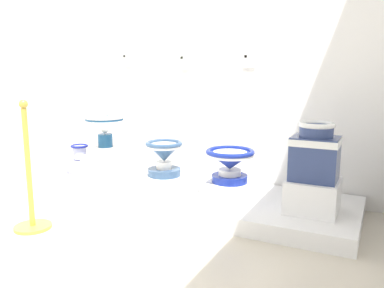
{
  "coord_description": "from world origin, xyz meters",
  "views": [
    {
      "loc": [
        3.05,
        -0.46,
        1.16
      ],
      "look_at": [
        1.58,
        2.51,
        0.54
      ],
      "focal_mm": 36.57,
      "sensor_mm": 36.0,
      "label": 1
    }
  ],
  "objects_px": {
    "antique_toilet_rightmost": "(164,155)",
    "info_placard_second": "(185,62)",
    "plinth_block_rightmost": "(164,179)",
    "antique_toilet_central_ornate": "(230,161)",
    "antique_toilet_squat_floral": "(315,151)",
    "plinth_block_squat_floral": "(313,195)",
    "antique_toilet_pale_glazed": "(105,127)",
    "plinth_block_central_ornate": "(229,189)",
    "info_placard_third": "(249,61)",
    "stanchion_post_near_left": "(30,194)",
    "info_placard_first": "(128,60)",
    "plinth_block_pale_glazed": "(106,165)",
    "decorative_vase_spare": "(81,167)"
  },
  "relations": [
    {
      "from": "antique_toilet_rightmost",
      "to": "info_placard_second",
      "type": "xyz_separation_m",
      "value": [
        0.01,
        0.41,
        0.85
      ]
    },
    {
      "from": "plinth_block_rightmost",
      "to": "antique_toilet_central_ornate",
      "type": "xyz_separation_m",
      "value": [
        0.69,
        -0.1,
        0.27
      ]
    },
    {
      "from": "antique_toilet_squat_floral",
      "to": "info_placard_second",
      "type": "xyz_separation_m",
      "value": [
        -1.36,
        0.56,
        0.66
      ]
    },
    {
      "from": "plinth_block_squat_floral",
      "to": "info_placard_second",
      "type": "height_order",
      "value": "info_placard_second"
    },
    {
      "from": "antique_toilet_pale_glazed",
      "to": "plinth_block_central_ornate",
      "type": "height_order",
      "value": "antique_toilet_pale_glazed"
    },
    {
      "from": "info_placard_third",
      "to": "stanchion_post_near_left",
      "type": "distance_m",
      "value": 2.15
    },
    {
      "from": "antique_toilet_central_ornate",
      "to": "info_placard_first",
      "type": "height_order",
      "value": "info_placard_first"
    },
    {
      "from": "antique_toilet_squat_floral",
      "to": "info_placard_third",
      "type": "height_order",
      "value": "info_placard_third"
    },
    {
      "from": "plinth_block_pale_glazed",
      "to": "plinth_block_squat_floral",
      "type": "height_order",
      "value": "plinth_block_squat_floral"
    },
    {
      "from": "antique_toilet_rightmost",
      "to": "plinth_block_squat_floral",
      "type": "distance_m",
      "value": 1.39
    },
    {
      "from": "antique_toilet_rightmost",
      "to": "plinth_block_central_ornate",
      "type": "relative_size",
      "value": 0.91
    },
    {
      "from": "antique_toilet_rightmost",
      "to": "decorative_vase_spare",
      "type": "distance_m",
      "value": 1.07
    },
    {
      "from": "info_placard_second",
      "to": "plinth_block_squat_floral",
      "type": "bearing_deg",
      "value": -22.46
    },
    {
      "from": "plinth_block_central_ornate",
      "to": "decorative_vase_spare",
      "type": "relative_size",
      "value": 0.94
    },
    {
      "from": "antique_toilet_squat_floral",
      "to": "antique_toilet_pale_glazed",
      "type": "bearing_deg",
      "value": 176.23
    },
    {
      "from": "plinth_block_central_ornate",
      "to": "stanchion_post_near_left",
      "type": "height_order",
      "value": "stanchion_post_near_left"
    },
    {
      "from": "plinth_block_rightmost",
      "to": "info_placard_second",
      "type": "height_order",
      "value": "info_placard_second"
    },
    {
      "from": "plinth_block_squat_floral",
      "to": "decorative_vase_spare",
      "type": "distance_m",
      "value": 2.42
    },
    {
      "from": "antique_toilet_squat_floral",
      "to": "antique_toilet_rightmost",
      "type": "bearing_deg",
      "value": 173.7
    },
    {
      "from": "plinth_block_pale_glazed",
      "to": "antique_toilet_pale_glazed",
      "type": "height_order",
      "value": "antique_toilet_pale_glazed"
    },
    {
      "from": "plinth_block_central_ornate",
      "to": "plinth_block_rightmost",
      "type": "bearing_deg",
      "value": 171.72
    },
    {
      "from": "stanchion_post_near_left",
      "to": "antique_toilet_pale_glazed",
      "type": "bearing_deg",
      "value": 98.94
    },
    {
      "from": "antique_toilet_pale_glazed",
      "to": "antique_toilet_rightmost",
      "type": "relative_size",
      "value": 1.15
    },
    {
      "from": "plinth_block_rightmost",
      "to": "info_placard_first",
      "type": "xyz_separation_m",
      "value": [
        -0.67,
        0.41,
        1.12
      ]
    },
    {
      "from": "plinth_block_central_ornate",
      "to": "info_placard_first",
      "type": "relative_size",
      "value": 2.92
    },
    {
      "from": "plinth_block_rightmost",
      "to": "antique_toilet_pale_glazed",
      "type": "bearing_deg",
      "value": -178.5
    },
    {
      "from": "antique_toilet_rightmost",
      "to": "plinth_block_squat_floral",
      "type": "relative_size",
      "value": 0.91
    },
    {
      "from": "antique_toilet_pale_glazed",
      "to": "stanchion_post_near_left",
      "type": "distance_m",
      "value": 1.16
    },
    {
      "from": "stanchion_post_near_left",
      "to": "info_placard_second",
      "type": "bearing_deg",
      "value": 71.57
    },
    {
      "from": "plinth_block_squat_floral",
      "to": "antique_toilet_squat_floral",
      "type": "bearing_deg",
      "value": 0.0
    },
    {
      "from": "antique_toilet_pale_glazed",
      "to": "antique_toilet_squat_floral",
      "type": "bearing_deg",
      "value": -3.77
    },
    {
      "from": "info_placard_first",
      "to": "decorative_vase_spare",
      "type": "height_order",
      "value": "info_placard_first"
    },
    {
      "from": "antique_toilet_pale_glazed",
      "to": "antique_toilet_squat_floral",
      "type": "relative_size",
      "value": 0.92
    },
    {
      "from": "antique_toilet_central_ornate",
      "to": "antique_toilet_squat_floral",
      "type": "bearing_deg",
      "value": -4.28
    },
    {
      "from": "antique_toilet_central_ornate",
      "to": "antique_toilet_pale_glazed",
      "type": "bearing_deg",
      "value": 176.49
    },
    {
      "from": "antique_toilet_central_ornate",
      "to": "info_placard_third",
      "type": "distance_m",
      "value": 0.97
    },
    {
      "from": "plinth_block_rightmost",
      "to": "decorative_vase_spare",
      "type": "xyz_separation_m",
      "value": [
        -1.05,
        0.03,
        0.0
      ]
    },
    {
      "from": "info_placard_second",
      "to": "info_placard_first",
      "type": "bearing_deg",
      "value": -180.0
    },
    {
      "from": "plinth_block_squat_floral",
      "to": "info_placard_second",
      "type": "relative_size",
      "value": 2.62
    },
    {
      "from": "antique_toilet_squat_floral",
      "to": "info_placard_first",
      "type": "bearing_deg",
      "value": 164.65
    },
    {
      "from": "antique_toilet_central_ornate",
      "to": "decorative_vase_spare",
      "type": "xyz_separation_m",
      "value": [
        -1.73,
        0.13,
        -0.27
      ]
    },
    {
      "from": "antique_toilet_central_ornate",
      "to": "decorative_vase_spare",
      "type": "height_order",
      "value": "antique_toilet_central_ornate"
    },
    {
      "from": "info_placard_first",
      "to": "info_placard_second",
      "type": "xyz_separation_m",
      "value": [
        0.69,
        0.0,
        -0.03
      ]
    },
    {
      "from": "antique_toilet_squat_floral",
      "to": "antique_toilet_central_ornate",
      "type": "bearing_deg",
      "value": 175.72
    },
    {
      "from": "plinth_block_pale_glazed",
      "to": "antique_toilet_central_ornate",
      "type": "relative_size",
      "value": 0.92
    },
    {
      "from": "antique_toilet_rightmost",
      "to": "plinth_block_central_ornate",
      "type": "distance_m",
      "value": 0.73
    },
    {
      "from": "stanchion_post_near_left",
      "to": "info_placard_third",
      "type": "bearing_deg",
      "value": 52.63
    },
    {
      "from": "info_placard_first",
      "to": "stanchion_post_near_left",
      "type": "relative_size",
      "value": 0.13
    },
    {
      "from": "plinth_block_rightmost",
      "to": "decorative_vase_spare",
      "type": "bearing_deg",
      "value": 178.62
    },
    {
      "from": "antique_toilet_rightmost",
      "to": "decorative_vase_spare",
      "type": "bearing_deg",
      "value": 178.62
    }
  ]
}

